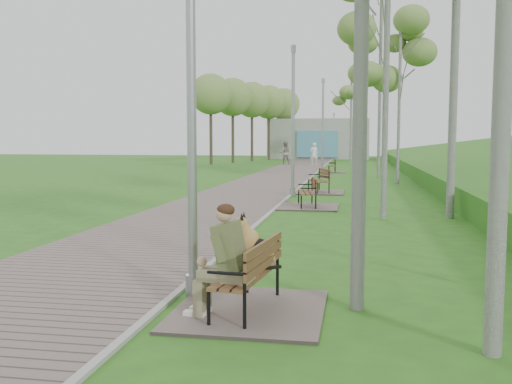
% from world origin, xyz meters
% --- Properties ---
extents(ground, '(120.00, 120.00, 0.00)m').
position_xyz_m(ground, '(0.00, 0.00, 0.00)').
color(ground, '#2D5D1D').
rests_on(ground, ground).
extents(walkway, '(3.50, 67.00, 0.04)m').
position_xyz_m(walkway, '(-1.75, 21.50, 0.02)').
color(walkway, '#6F5F5A').
rests_on(walkway, ground).
extents(kerb, '(0.10, 67.00, 0.05)m').
position_xyz_m(kerb, '(0.00, 21.50, 0.03)').
color(kerb, '#999993').
rests_on(kerb, ground).
extents(building_north, '(10.00, 5.20, 4.00)m').
position_xyz_m(building_north, '(-1.50, 50.97, 1.99)').
color(building_north, '#9E9E99').
rests_on(building_north, ground).
extents(bench_main, '(1.75, 1.94, 1.52)m').
position_xyz_m(bench_main, '(0.98, -1.31, 0.43)').
color(bench_main, '#6F5F5A').
rests_on(bench_main, ground).
extents(bench_second, '(1.77, 1.97, 1.09)m').
position_xyz_m(bench_second, '(0.87, 9.13, 0.20)').
color(bench_second, '#6F5F5A').
rests_on(bench_second, ground).
extents(bench_third, '(1.82, 2.02, 1.12)m').
position_xyz_m(bench_third, '(0.90, 13.81, 0.21)').
color(bench_third, '#6F5F5A').
rests_on(bench_third, ground).
extents(bench_far, '(1.59, 1.77, 0.98)m').
position_xyz_m(bench_far, '(0.86, 27.11, 0.18)').
color(bench_far, '#6F5F5A').
rests_on(bench_far, ground).
extents(lamp_post_near, '(0.20, 0.20, 5.16)m').
position_xyz_m(lamp_post_near, '(0.25, -0.77, 2.41)').
color(lamp_post_near, '#94969B').
rests_on(lamp_post_near, ground).
extents(lamp_post_second, '(0.20, 0.20, 5.28)m').
position_xyz_m(lamp_post_second, '(0.07, 12.39, 2.47)').
color(lamp_post_second, '#94969B').
rests_on(lamp_post_second, ground).
extents(lamp_post_third, '(0.22, 0.22, 5.62)m').
position_xyz_m(lamp_post_third, '(0.28, 26.86, 2.62)').
color(lamp_post_third, '#94969B').
rests_on(lamp_post_third, ground).
extents(lamp_post_far, '(0.18, 0.18, 4.54)m').
position_xyz_m(lamp_post_far, '(0.06, 49.36, 2.12)').
color(lamp_post_far, '#94969B').
rests_on(lamp_post_far, ground).
extents(pedestrian_near, '(0.72, 0.57, 1.73)m').
position_xyz_m(pedestrian_near, '(-0.88, 35.75, 0.86)').
color(pedestrian_near, white).
rests_on(pedestrian_near, ground).
extents(pedestrian_far, '(0.97, 0.80, 1.84)m').
position_xyz_m(pedestrian_far, '(-3.20, 36.55, 0.92)').
color(pedestrian_far, gray).
rests_on(pedestrian_far, ground).
extents(birch_mid_c, '(2.51, 2.51, 7.90)m').
position_xyz_m(birch_mid_c, '(3.55, 19.06, 6.20)').
color(birch_mid_c, silver).
rests_on(birch_mid_c, ground).
extents(birch_far_a, '(2.39, 2.39, 7.46)m').
position_xyz_m(birch_far_a, '(4.13, 18.51, 5.86)').
color(birch_far_a, silver).
rests_on(birch_far_a, ground).
extents(birch_far_b, '(2.94, 2.94, 10.89)m').
position_xyz_m(birch_far_b, '(3.44, 22.63, 8.55)').
color(birch_far_b, silver).
rests_on(birch_far_b, ground).
extents(birch_distant_a, '(2.70, 2.70, 8.36)m').
position_xyz_m(birch_distant_a, '(1.81, 41.02, 6.56)').
color(birch_distant_a, silver).
rests_on(birch_distant_a, ground).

